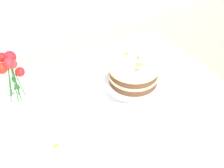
% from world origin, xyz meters
% --- Properties ---
extents(dining_table, '(1.40, 1.00, 0.74)m').
position_xyz_m(dining_table, '(0.00, -0.03, 0.65)').
color(dining_table, white).
rests_on(dining_table, ground).
extents(linen_napkin, '(0.39, 0.39, 0.00)m').
position_xyz_m(linen_napkin, '(0.19, -0.02, 0.74)').
color(linen_napkin, white).
rests_on(linen_napkin, dining_table).
extents(cake_stand, '(0.29, 0.29, 0.10)m').
position_xyz_m(cake_stand, '(0.19, -0.02, 0.82)').
color(cake_stand, silver).
rests_on(cake_stand, linen_napkin).
extents(layer_cake, '(0.25, 0.25, 0.11)m').
position_xyz_m(layer_cake, '(0.19, -0.02, 0.89)').
color(layer_cake, brown).
rests_on(layer_cake, cake_stand).
extents(flower_vase, '(0.12, 0.10, 0.35)m').
position_xyz_m(flower_vase, '(-0.35, 0.13, 0.92)').
color(flower_vase, silver).
rests_on(flower_vase, dining_table).
extents(teacup, '(0.12, 0.12, 0.05)m').
position_xyz_m(teacup, '(-0.06, -0.12, 0.76)').
color(teacup, white).
rests_on(teacup, dining_table).
extents(loose_petal_0, '(0.04, 0.03, 0.01)m').
position_xyz_m(loose_petal_0, '(-0.28, -0.13, 0.74)').
color(loose_petal_0, yellow).
rests_on(loose_petal_0, dining_table).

